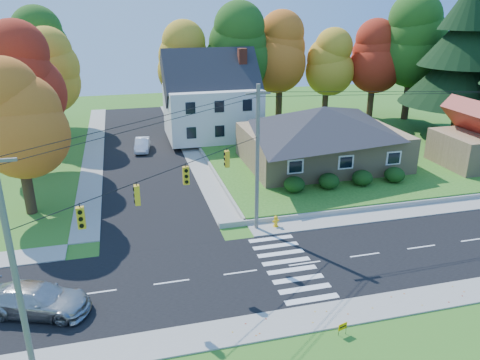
# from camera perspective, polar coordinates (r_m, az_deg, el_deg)

# --- Properties ---
(ground) EXTENTS (120.00, 120.00, 0.00)m
(ground) POSITION_cam_1_polar(r_m,az_deg,el_deg) (28.82, 7.89, -10.07)
(ground) COLOR #3D7923
(road_main) EXTENTS (90.00, 8.00, 0.02)m
(road_main) POSITION_cam_1_polar(r_m,az_deg,el_deg) (28.82, 7.89, -10.05)
(road_main) COLOR black
(road_main) RESTS_ON ground
(road_cross) EXTENTS (8.00, 44.00, 0.02)m
(road_cross) POSITION_cam_1_polar(r_m,az_deg,el_deg) (50.93, -11.79, 3.57)
(road_cross) COLOR black
(road_cross) RESTS_ON ground
(sidewalk_north) EXTENTS (90.00, 2.00, 0.08)m
(sidewalk_north) POSITION_cam_1_polar(r_m,az_deg,el_deg) (32.89, 4.63, -5.74)
(sidewalk_north) COLOR #9C9A90
(sidewalk_north) RESTS_ON ground
(sidewalk_south) EXTENTS (90.00, 2.00, 0.08)m
(sidewalk_south) POSITION_cam_1_polar(r_m,az_deg,el_deg) (25.05, 12.34, -15.56)
(sidewalk_south) COLOR #9C9A90
(sidewalk_south) RESTS_ON ground
(lawn) EXTENTS (30.00, 30.00, 0.50)m
(lawn) POSITION_cam_1_polar(r_m,az_deg,el_deg) (51.45, 12.60, 3.96)
(lawn) COLOR #3D7923
(lawn) RESTS_ON ground
(ranch_house) EXTENTS (14.60, 10.60, 5.40)m
(ranch_house) POSITION_cam_1_polar(r_m,az_deg,el_deg) (44.18, 9.97, 5.47)
(ranch_house) COLOR tan
(ranch_house) RESTS_ON lawn
(colonial_house) EXTENTS (10.40, 8.40, 9.60)m
(colonial_house) POSITION_cam_1_polar(r_m,az_deg,el_deg) (52.68, -3.43, 9.67)
(colonial_house) COLOR silver
(colonial_house) RESTS_ON lawn
(garage) EXTENTS (7.30, 6.30, 4.60)m
(garage) POSITION_cam_1_polar(r_m,az_deg,el_deg) (48.64, 27.21, 4.35)
(garage) COLOR tan
(garage) RESTS_ON lawn
(hedge_row) EXTENTS (10.70, 1.70, 1.27)m
(hedge_row) POSITION_cam_1_polar(r_m,az_deg,el_deg) (39.31, 12.77, 0.07)
(hedge_row) COLOR #163A10
(hedge_row) RESTS_ON lawn
(traffic_infrastructure) EXTENTS (38.10, 10.66, 10.00)m
(traffic_infrastructure) POSITION_cam_1_polar(r_m,az_deg,el_deg) (27.69, 7.08, 0.46)
(traffic_infrastructure) COLOR #666059
(traffic_infrastructure) RESTS_ON ground
(tree_lot_0) EXTENTS (6.72, 6.72, 12.51)m
(tree_lot_0) POSITION_cam_1_polar(r_m,az_deg,el_deg) (57.64, -6.77, 14.27)
(tree_lot_0) COLOR #3F2A19
(tree_lot_0) RESTS_ON lawn
(tree_lot_1) EXTENTS (7.84, 7.84, 14.60)m
(tree_lot_1) POSITION_cam_1_polar(r_m,az_deg,el_deg) (57.67, -0.55, 15.71)
(tree_lot_1) COLOR #3F2A19
(tree_lot_1) RESTS_ON lawn
(tree_lot_2) EXTENTS (7.28, 7.28, 13.56)m
(tree_lot_2) POSITION_cam_1_polar(r_m,az_deg,el_deg) (60.41, 4.95, 15.25)
(tree_lot_2) COLOR #3F2A19
(tree_lot_2) RESTS_ON lawn
(tree_lot_3) EXTENTS (6.16, 6.16, 11.47)m
(tree_lot_3) POSITION_cam_1_polar(r_m,az_deg,el_deg) (61.87, 10.63, 13.89)
(tree_lot_3) COLOR #3F2A19
(tree_lot_3) RESTS_ON lawn
(tree_lot_4) EXTENTS (6.72, 6.72, 12.51)m
(tree_lot_4) POSITION_cam_1_polar(r_m,az_deg,el_deg) (63.69, 16.12, 14.23)
(tree_lot_4) COLOR #3F2A19
(tree_lot_4) RESTS_ON lawn
(tree_lot_5) EXTENTS (8.40, 8.40, 15.64)m
(tree_lot_5) POSITION_cam_1_polar(r_m,az_deg,el_deg) (63.97, 20.44, 15.56)
(tree_lot_5) COLOR #3F2A19
(tree_lot_5) RESTS_ON lawn
(conifer_east_a) EXTENTS (12.80, 12.80, 16.96)m
(conifer_east_a) POSITION_cam_1_polar(r_m,az_deg,el_deg) (58.25, 25.64, 13.59)
(conifer_east_a) COLOR #3F2A19
(conifer_east_a) RESTS_ON lawn
(tree_west_0) EXTENTS (6.16, 6.16, 11.47)m
(tree_west_0) POSITION_cam_1_polar(r_m,az_deg,el_deg) (36.23, -25.64, 6.74)
(tree_west_0) COLOR #3F2A19
(tree_west_0) RESTS_ON ground
(tree_west_1) EXTENTS (7.28, 7.28, 13.56)m
(tree_west_1) POSITION_cam_1_polar(r_m,az_deg,el_deg) (45.88, -25.04, 11.07)
(tree_west_1) COLOR #3F2A19
(tree_west_1) RESTS_ON ground
(tree_west_2) EXTENTS (6.72, 6.72, 12.51)m
(tree_west_2) POSITION_cam_1_polar(r_m,az_deg,el_deg) (55.61, -22.27, 12.16)
(tree_west_2) COLOR #3F2A19
(tree_west_2) RESTS_ON ground
(tree_west_3) EXTENTS (7.84, 7.84, 14.60)m
(tree_west_3) POSITION_cam_1_polar(r_m,az_deg,el_deg) (63.63, -23.44, 14.10)
(tree_west_3) COLOR #3F2A19
(tree_west_3) RESTS_ON ground
(silver_sedan) EXTENTS (5.74, 3.89, 1.54)m
(silver_sedan) POSITION_cam_1_polar(r_m,az_deg,el_deg) (26.20, -23.52, -13.20)
(silver_sedan) COLOR #ADADAD
(silver_sedan) RESTS_ON road_main
(white_car) EXTENTS (1.93, 4.19, 1.33)m
(white_car) POSITION_cam_1_polar(r_m,az_deg,el_deg) (50.58, -11.82, 4.24)
(white_car) COLOR silver
(white_car) RESTS_ON road_cross
(fire_hydrant) EXTENTS (0.50, 0.39, 0.87)m
(fire_hydrant) POSITION_cam_1_polar(r_m,az_deg,el_deg) (32.76, 4.39, -5.11)
(fire_hydrant) COLOR yellow
(fire_hydrant) RESTS_ON ground
(yard_sign) EXTENTS (0.50, 0.17, 0.64)m
(yard_sign) POSITION_cam_1_polar(r_m,az_deg,el_deg) (23.49, 12.41, -17.08)
(yard_sign) COLOR black
(yard_sign) RESTS_ON ground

